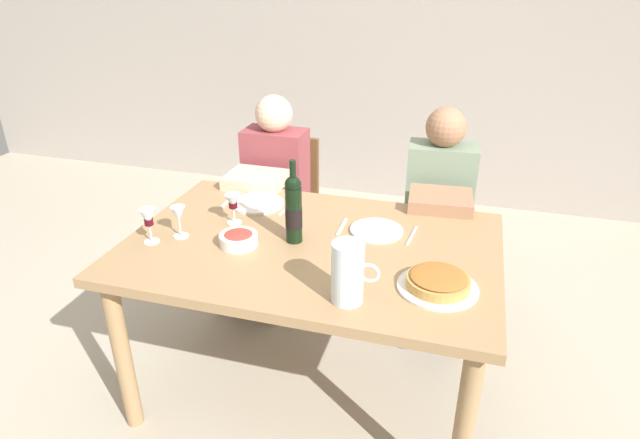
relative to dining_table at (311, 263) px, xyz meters
The scene contains 20 objects.
ground_plane 0.67m from the dining_table, ahead, with size 8.00×8.00×0.00m, color #B2A893.
back_wall 2.50m from the dining_table, 90.00° to the left, with size 8.00×0.10×2.80m, color #A3998E.
dining_table is the anchor object (origin of this frame).
wine_bottle 0.25m from the dining_table, behind, with size 0.07×0.07×0.35m.
water_pitcher 0.47m from the dining_table, 56.20° to the right, with size 0.16×0.11×0.22m.
baked_tart 0.57m from the dining_table, 20.57° to the right, with size 0.28×0.28×0.06m.
salad_bowl 0.32m from the dining_table, 160.77° to the right, with size 0.15×0.15×0.06m.
wine_glass_left_diner 0.68m from the dining_table, 164.60° to the right, with size 0.07×0.07×0.15m.
wine_glass_right_diner 0.58m from the dining_table, 169.98° to the right, with size 0.06×0.06×0.14m.
wine_glass_centre 0.43m from the dining_table, 167.61° to the left, with size 0.07×0.07×0.14m.
dinner_plate_left_setting 0.47m from the dining_table, 140.41° to the left, with size 0.25×0.25×0.01m, color silver.
dinner_plate_right_setting 0.31m from the dining_table, 36.45° to the left, with size 0.22×0.22×0.01m, color silver.
fork_left_setting 0.59m from the dining_table, 149.84° to the left, with size 0.16×0.01×0.01m, color silver.
knife_left_setting 0.37m from the dining_table, 124.89° to the left, with size 0.18×0.01×0.01m, color silver.
knife_right_setting 0.43m from the dining_table, 24.31° to the left, with size 0.18×0.01×0.01m, color silver.
spoon_right_setting 0.22m from the dining_table, 63.75° to the left, with size 0.16×0.01×0.01m, color silver.
chair_left 1.03m from the dining_table, 116.18° to the left, with size 0.40×0.40×0.87m.
diner_left 0.82m from the dining_table, 123.61° to the left, with size 0.34×0.50×1.16m.
chair_right 1.03m from the dining_table, 64.03° to the left, with size 0.43×0.43×0.87m.
diner_right 0.82m from the dining_table, 55.77° to the left, with size 0.36×0.52×1.16m.
Camera 1 is at (0.57, -1.82, 1.80)m, focal length 30.00 mm.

